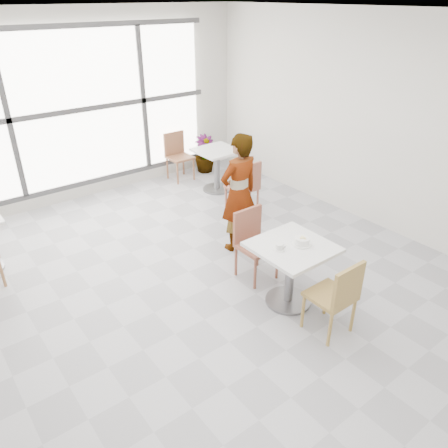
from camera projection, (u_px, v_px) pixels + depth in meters
floor at (209, 288)px, 5.26m from camera, size 7.00×7.00×0.00m
ceiling at (203, 12)px, 3.86m from camera, size 7.00×7.00×0.00m
wall_back at (80, 109)px, 7.01m from camera, size 6.00×0.00×6.00m
wall_right at (379, 124)px, 6.18m from camera, size 0.00×7.00×7.00m
window at (81, 109)px, 6.96m from camera, size 4.60×0.07×2.52m
main_table at (291, 263)px, 4.79m from camera, size 0.80×0.80×0.75m
chair_near at (337, 294)px, 4.34m from camera, size 0.42×0.42×0.87m
chair_far at (253, 239)px, 5.30m from camera, size 0.42×0.42×0.87m
oatmeal_bowl at (302, 241)px, 4.68m from camera, size 0.21×0.21×0.10m
coffee_cup at (280, 247)px, 4.60m from camera, size 0.16×0.13×0.07m
person at (239, 193)px, 5.75m from camera, size 0.60×0.39×1.62m
bg_table_right at (217, 164)px, 7.66m from camera, size 0.70×0.70×0.75m
bg_chair_right_near at (245, 185)px, 6.80m from camera, size 0.42×0.42×0.87m
bg_chair_right_far at (177, 153)px, 8.15m from camera, size 0.42×0.42×0.87m
plant_right at (205, 154)px, 8.53m from camera, size 0.45×0.45×0.72m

